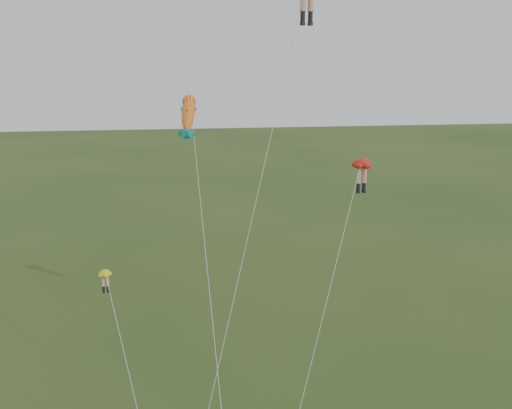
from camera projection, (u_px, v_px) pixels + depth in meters
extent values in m
cylinder|color=tan|center=(303.00, 0.00, 32.97)|extent=(0.36, 0.36, 1.23)
cylinder|color=black|center=(303.00, 17.00, 33.19)|extent=(0.28, 0.28, 0.61)
cube|color=black|center=(303.00, 24.00, 33.28)|extent=(0.26, 0.39, 0.18)
cylinder|color=tan|center=(311.00, 0.00, 33.12)|extent=(0.36, 0.36, 1.23)
cylinder|color=black|center=(310.00, 17.00, 33.34)|extent=(0.28, 0.28, 0.61)
cube|color=black|center=(310.00, 24.00, 33.44)|extent=(0.26, 0.39, 0.18)
cylinder|color=silver|center=(256.00, 200.00, 30.96)|extent=(7.27, 8.73, 24.21)
ellipsoid|color=red|center=(362.00, 163.00, 34.58)|extent=(1.43, 1.43, 0.63)
cylinder|color=tan|center=(359.00, 175.00, 34.71)|extent=(0.28, 0.28, 0.97)
cylinder|color=black|center=(358.00, 187.00, 34.89)|extent=(0.22, 0.22, 0.48)
cube|color=black|center=(358.00, 192.00, 34.96)|extent=(0.19, 0.30, 0.14)
cylinder|color=tan|center=(364.00, 175.00, 34.82)|extent=(0.28, 0.28, 0.97)
cylinder|color=black|center=(364.00, 187.00, 34.99)|extent=(0.22, 0.22, 0.48)
cube|color=black|center=(364.00, 192.00, 35.07)|extent=(0.19, 0.30, 0.14)
cylinder|color=silver|center=(327.00, 301.00, 30.71)|extent=(6.91, 10.41, 13.75)
ellipsoid|color=yellow|center=(105.00, 273.00, 31.15)|extent=(0.80, 0.80, 0.39)
cylinder|color=tan|center=(103.00, 281.00, 31.24)|extent=(0.17, 0.17, 0.59)
cylinder|color=black|center=(104.00, 289.00, 31.34)|extent=(0.13, 0.13, 0.30)
cube|color=black|center=(104.00, 292.00, 31.39)|extent=(0.10, 0.17, 0.09)
cylinder|color=tan|center=(107.00, 281.00, 31.28)|extent=(0.17, 0.17, 0.59)
cylinder|color=black|center=(108.00, 288.00, 31.38)|extent=(0.13, 0.13, 0.30)
cube|color=black|center=(108.00, 292.00, 31.43)|extent=(0.10, 0.17, 0.09)
cylinder|color=silver|center=(128.00, 369.00, 29.05)|extent=(2.54, 6.79, 8.38)
ellipsoid|color=#FFA420|center=(188.00, 113.00, 35.07)|extent=(1.30, 2.76, 2.63)
sphere|color=#FFA420|center=(188.00, 113.00, 35.07)|extent=(1.09, 1.40, 1.27)
cone|color=#127774|center=(188.00, 113.00, 35.07)|extent=(0.88, 1.30, 1.20)
cone|color=#127774|center=(188.00, 113.00, 35.07)|extent=(0.88, 1.30, 1.20)
cone|color=#127774|center=(188.00, 113.00, 35.07)|extent=(0.50, 0.73, 0.67)
cone|color=#127774|center=(188.00, 113.00, 35.07)|extent=(0.50, 0.73, 0.67)
cone|color=red|center=(188.00, 113.00, 35.07)|extent=(0.54, 0.72, 0.66)
cylinder|color=silver|center=(206.00, 272.00, 31.31)|extent=(1.08, 12.16, 16.36)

